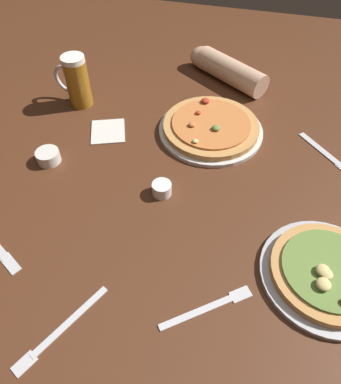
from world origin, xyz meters
TOP-DOWN VIEW (x-y plane):
  - ground_plane at (0.00, 0.00)m, footprint 2.40×2.40m
  - pizza_plate_near at (0.38, -0.13)m, footprint 0.28×0.28m
  - pizza_plate_far at (0.05, 0.28)m, footprint 0.31×0.31m
  - beer_mug_dark at (-0.39, 0.32)m, footprint 0.13×0.07m
  - ramekin_sauce at (-0.36, 0.04)m, footprint 0.07×0.07m
  - ramekin_butter at (-0.02, 0.01)m, footprint 0.05×0.05m
  - napkin_folded at (-0.25, 0.20)m, footprint 0.13×0.14m
  - fork_left at (0.15, -0.27)m, footprint 0.18×0.14m
  - fork_spare at (-0.12, -0.38)m, footprint 0.12×0.21m
  - knife_spare at (0.39, 0.27)m, footprint 0.16×0.16m
  - diner_arm at (0.04, 0.59)m, footprint 0.29×0.22m

SIDE VIEW (x-z plane):
  - ground_plane at x=0.00m, z-range -0.03..0.00m
  - knife_spare at x=0.39m, z-range 0.00..0.01m
  - fork_left at x=0.15m, z-range 0.00..0.01m
  - fork_spare at x=-0.12m, z-range 0.00..0.01m
  - napkin_folded at x=-0.25m, z-range 0.00..0.01m
  - pizza_plate_near at x=0.38m, z-range -0.01..0.04m
  - pizza_plate_far at x=0.05m, z-range -0.01..0.04m
  - ramekin_sauce at x=-0.36m, z-range 0.00..0.03m
  - ramekin_butter at x=-0.02m, z-range 0.00..0.03m
  - diner_arm at x=0.04m, z-range 0.00..0.08m
  - beer_mug_dark at x=-0.39m, z-range 0.00..0.16m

